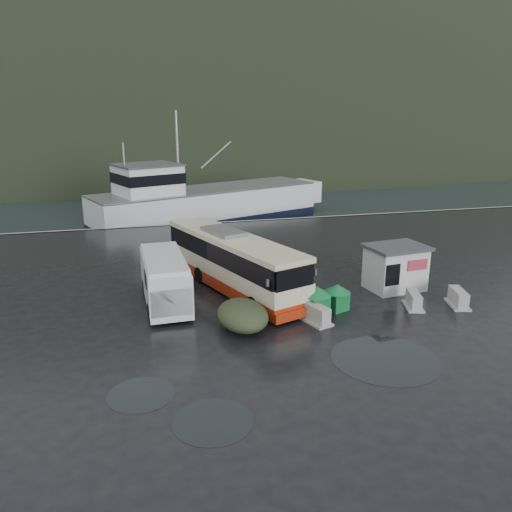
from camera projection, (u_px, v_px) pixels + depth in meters
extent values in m
plane|color=black|center=(226.00, 313.00, 24.16)|extent=(160.00, 160.00, 0.00)
cube|color=black|center=(144.00, 148.00, 126.45)|extent=(300.00, 180.00, 0.02)
cube|color=#999993|center=(182.00, 225.00, 42.76)|extent=(160.00, 0.60, 1.50)
ellipsoid|color=black|center=(154.00, 129.00, 258.99)|extent=(780.00, 540.00, 570.00)
cylinder|color=black|center=(386.00, 359.00, 19.72)|extent=(4.31, 4.31, 0.01)
cylinder|color=black|center=(213.00, 421.00, 15.77)|extent=(2.63, 2.63, 0.01)
cylinder|color=black|center=(249.00, 278.00, 29.13)|extent=(2.97, 2.97, 0.01)
cylinder|color=black|center=(141.00, 394.00, 17.26)|extent=(2.36, 2.36, 0.01)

